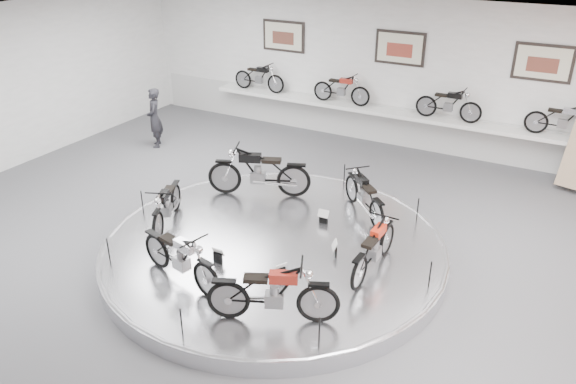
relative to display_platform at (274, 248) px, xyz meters
The scene contains 21 objects.
floor 0.34m from the display_platform, 90.00° to the right, with size 16.00×16.00×0.00m, color #4C4C4E.
ceiling 3.86m from the display_platform, 90.00° to the right, with size 16.00×16.00×0.00m, color white.
wall_back 6.95m from the display_platform, 90.00° to the left, with size 16.00×16.00×0.00m, color white.
dado_band 6.69m from the display_platform, 90.00° to the left, with size 15.68×0.04×1.10m, color #BCBCBA.
display_platform is the anchor object (origin of this frame).
platform_rim 0.12m from the display_platform, ahead, with size 6.40×6.40×0.10m, color #B2B2BA.
shelf 6.46m from the display_platform, 90.00° to the left, with size 11.00×0.55×0.10m, color silver.
poster_left 7.94m from the display_platform, 117.72° to the left, with size 1.35×0.06×0.88m, color beige.
poster_center 7.13m from the display_platform, 90.00° to the left, with size 1.35×0.06×0.88m, color beige.
poster_right 7.94m from the display_platform, 62.28° to the left, with size 1.35×0.06×0.88m, color beige.
shelf_bike_a 7.76m from the display_platform, 123.27° to the left, with size 1.22×0.42×0.73m, color black, non-canonical shape.
shelf_bike_b 6.69m from the display_platform, 103.19° to the left, with size 1.22×0.42×0.73m, color maroon, non-canonical shape.
shelf_bike_c 6.69m from the display_platform, 76.81° to the left, with size 1.22×0.42×0.73m, color black, non-canonical shape.
shelf_bike_d 7.76m from the display_platform, 56.73° to the left, with size 1.22×0.42×0.73m, color #AAA9AE, non-canonical shape.
bike_a 2.05m from the display_platform, ahead, with size 1.53×0.54×0.90m, color red, non-canonical shape.
bike_b 2.19m from the display_platform, 60.09° to the left, with size 1.53×0.54×0.90m, color black, non-canonical shape.
bike_c 2.14m from the display_platform, 129.15° to the left, with size 1.90×0.67×1.12m, color black, non-canonical shape.
bike_d 2.28m from the display_platform, 168.47° to the right, with size 1.51×0.53×0.89m, color black, non-canonical shape.
bike_e 2.07m from the display_platform, 110.95° to the right, with size 1.63×0.57×0.96m, color #AAA9AE, non-canonical shape.
bike_f 2.37m from the display_platform, 60.29° to the right, with size 1.69×0.60×0.99m, color maroon, non-canonical shape.
visitor 6.70m from the display_platform, 149.52° to the left, with size 0.60×0.39×1.64m, color black.
Camera 1 is at (4.57, -7.50, 5.73)m, focal length 35.00 mm.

